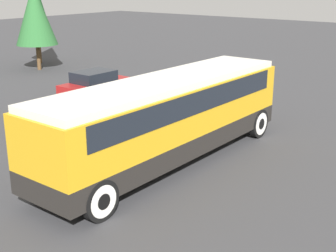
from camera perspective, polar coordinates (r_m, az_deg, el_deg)
name	(u,v)px	position (r m, az deg, el deg)	size (l,w,h in m)	color
ground_plane	(168,163)	(16.65, 0.00, -4.51)	(120.00, 120.00, 0.00)	#38383A
tour_bus	(170,112)	(16.12, 0.21, 1.72)	(11.00, 2.59, 3.05)	black
parked_car_near	(96,85)	(25.70, -8.79, 4.97)	(4.08, 1.84, 1.54)	maroon
parked_car_mid	(127,102)	(22.17, -5.05, 2.92)	(4.69, 1.93, 1.39)	#7A6B5B
tree_center	(35,15)	(34.76, -15.91, 12.93)	(2.89, 2.89, 5.99)	brown
tree_right	(36,6)	(37.64, -15.83, 13.85)	(2.14, 2.14, 6.48)	brown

